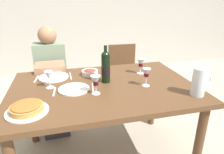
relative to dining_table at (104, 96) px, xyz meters
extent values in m
cube|color=#B2ADA3|center=(0.00, 2.61, 0.73)|extent=(8.00, 0.10, 2.80)
cube|color=brown|center=(0.00, 0.00, 0.07)|extent=(1.50, 1.00, 0.04)
cylinder|color=brown|center=(0.67, -0.42, -0.31)|extent=(0.07, 0.07, 0.72)
cylinder|color=brown|center=(-0.67, 0.42, -0.31)|extent=(0.07, 0.07, 0.72)
cylinder|color=brown|center=(0.67, 0.42, -0.31)|extent=(0.07, 0.07, 0.72)
cylinder|color=black|center=(0.04, 0.07, 0.20)|extent=(0.07, 0.07, 0.22)
sphere|color=black|center=(0.04, 0.07, 0.33)|extent=(0.07, 0.07, 0.07)
cylinder|color=black|center=(0.04, 0.07, 0.37)|extent=(0.03, 0.03, 0.08)
cylinder|color=black|center=(0.04, 0.07, 0.19)|extent=(0.07, 0.07, 0.08)
cylinder|color=silver|center=(0.64, -0.34, 0.20)|extent=(0.10, 0.10, 0.21)
cylinder|color=silver|center=(0.64, -0.34, 0.16)|extent=(0.09, 0.09, 0.13)
torus|color=silver|center=(0.71, -0.34, 0.21)|extent=(0.07, 0.01, 0.07)
cylinder|color=white|center=(-0.56, -0.28, 0.10)|extent=(0.27, 0.27, 0.01)
cylinder|color=#C18E47|center=(-0.56, -0.28, 0.12)|extent=(0.21, 0.21, 0.03)
ellipsoid|color=#9E6028|center=(-0.56, -0.28, 0.14)|extent=(0.19, 0.19, 0.02)
cylinder|color=silver|center=(-0.07, 0.27, 0.11)|extent=(0.15, 0.15, 0.05)
ellipsoid|color=#B2382D|center=(-0.07, 0.27, 0.13)|extent=(0.12, 0.12, 0.03)
cylinder|color=silver|center=(0.34, -0.09, 0.09)|extent=(0.06, 0.06, 0.00)
cylinder|color=silver|center=(0.34, -0.09, 0.13)|extent=(0.01, 0.01, 0.08)
cone|color=silver|center=(0.34, -0.09, 0.21)|extent=(0.07, 0.07, 0.07)
cylinder|color=#470A14|center=(0.34, -0.09, 0.19)|extent=(0.04, 0.04, 0.02)
cylinder|color=silver|center=(-0.09, -0.13, 0.09)|extent=(0.06, 0.06, 0.00)
cylinder|color=silver|center=(-0.09, -0.13, 0.13)|extent=(0.01, 0.01, 0.07)
cone|color=silver|center=(-0.09, -0.13, 0.20)|extent=(0.07, 0.07, 0.08)
cylinder|color=#470A14|center=(-0.09, -0.13, 0.18)|extent=(0.04, 0.04, 0.03)
cylinder|color=silver|center=(-0.43, 0.07, 0.09)|extent=(0.06, 0.06, 0.00)
cylinder|color=silver|center=(-0.43, 0.07, 0.13)|extent=(0.01, 0.01, 0.07)
cone|color=silver|center=(-0.43, 0.07, 0.20)|extent=(0.06, 0.06, 0.07)
cylinder|color=silver|center=(0.40, 0.19, 0.09)|extent=(0.06, 0.06, 0.00)
cylinder|color=silver|center=(0.40, 0.19, 0.13)|extent=(0.01, 0.01, 0.07)
cone|color=silver|center=(0.40, 0.19, 0.20)|extent=(0.07, 0.07, 0.08)
cylinder|color=#470A14|center=(0.40, 0.19, 0.18)|extent=(0.04, 0.04, 0.03)
cylinder|color=silver|center=(-0.24, -0.02, 0.10)|extent=(0.24, 0.24, 0.01)
cylinder|color=silver|center=(-0.40, 0.28, 0.10)|extent=(0.26, 0.26, 0.01)
cube|color=silver|center=(-0.39, -0.02, 0.09)|extent=(0.03, 0.16, 0.00)
cube|color=silver|center=(-0.09, -0.02, 0.09)|extent=(0.03, 0.18, 0.00)
cube|color=silver|center=(-0.25, 0.28, 0.09)|extent=(0.01, 0.18, 0.00)
cube|color=silver|center=(-0.55, 0.28, 0.09)|extent=(0.03, 0.16, 0.00)
cube|color=brown|center=(-0.45, 0.84, -0.21)|extent=(0.41, 0.41, 0.02)
cube|color=brown|center=(-0.46, 1.02, 0.00)|extent=(0.36, 0.04, 0.40)
cylinder|color=brown|center=(-0.61, 0.66, -0.44)|extent=(0.04, 0.04, 0.45)
cylinder|color=brown|center=(-0.27, 0.67, -0.44)|extent=(0.04, 0.04, 0.45)
cylinder|color=brown|center=(-0.63, 1.00, -0.44)|extent=(0.04, 0.04, 0.45)
cylinder|color=brown|center=(-0.29, 1.01, -0.44)|extent=(0.04, 0.04, 0.45)
cube|color=gray|center=(-0.45, 0.80, 0.05)|extent=(0.35, 0.21, 0.50)
sphere|color=#9E7051|center=(-0.45, 0.80, 0.39)|extent=(0.20, 0.20, 0.20)
cube|color=#33333D|center=(-0.44, 0.61, -0.20)|extent=(0.32, 0.39, 0.14)
cube|color=#33333D|center=(-0.44, 0.46, -0.47)|extent=(0.28, 0.13, 0.40)
cube|color=#9E7051|center=(-0.44, 0.52, 0.12)|extent=(0.30, 0.25, 0.06)
cube|color=brown|center=(0.45, 0.80, -0.21)|extent=(0.41, 0.41, 0.02)
cube|color=brown|center=(0.46, 0.98, 0.00)|extent=(0.36, 0.04, 0.40)
cylinder|color=brown|center=(0.28, 0.63, -0.44)|extent=(0.04, 0.04, 0.45)
cylinder|color=brown|center=(0.61, 0.62, -0.44)|extent=(0.04, 0.04, 0.45)
cylinder|color=brown|center=(0.29, 0.97, -0.44)|extent=(0.04, 0.04, 0.45)
cylinder|color=brown|center=(0.62, 0.96, -0.44)|extent=(0.04, 0.04, 0.45)
camera|label=1|loc=(-0.30, -1.49, 0.77)|focal=32.25mm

